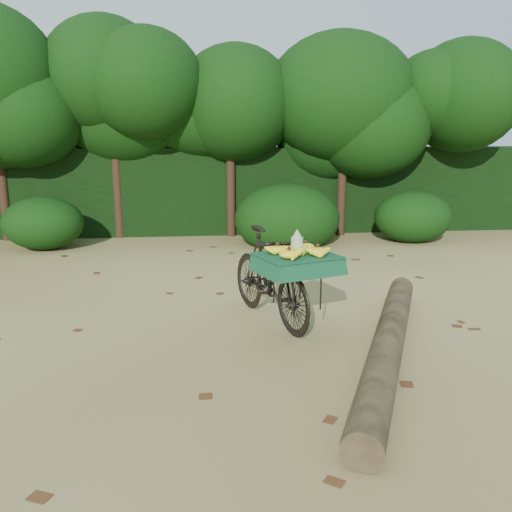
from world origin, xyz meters
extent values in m
plane|color=tan|center=(0.00, 0.00, 0.00)|extent=(80.00, 80.00, 0.00)
imported|color=black|center=(0.57, -0.02, 0.53)|extent=(1.05, 1.81, 1.05)
cube|color=black|center=(0.77, -0.59, 0.86)|extent=(0.51, 0.56, 0.03)
cube|color=#144C25|center=(0.77, -0.59, 0.88)|extent=(0.92, 0.85, 0.01)
ellipsoid|color=#8EA628|center=(0.84, -0.56, 0.93)|extent=(0.10, 0.08, 0.11)
ellipsoid|color=#8EA628|center=(0.75, -0.53, 0.93)|extent=(0.10, 0.08, 0.11)
ellipsoid|color=#8EA628|center=(0.70, -0.61, 0.93)|extent=(0.10, 0.08, 0.11)
ellipsoid|color=#8EA628|center=(0.79, -0.65, 0.93)|extent=(0.10, 0.08, 0.11)
cylinder|color=#EAE5C6|center=(0.77, -0.58, 0.98)|extent=(0.12, 0.12, 0.16)
cylinder|color=brown|center=(1.56, -1.14, 0.14)|extent=(1.88, 3.66, 0.28)
cube|color=black|center=(0.00, 6.30, 0.90)|extent=(26.00, 1.80, 1.80)
camera|label=1|loc=(-0.23, -5.80, 2.05)|focal=38.00mm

